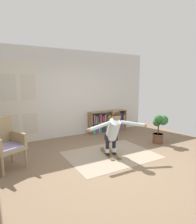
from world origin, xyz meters
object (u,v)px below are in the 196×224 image
object	(u,v)px
bookshelf	(108,122)
potted_plant	(159,127)
skis_pair	(110,154)
person_skier	(114,129)
wicker_chair	(5,142)

from	to	relation	value
bookshelf	potted_plant	world-z (taller)	potted_plant
skis_pair	person_skier	distance (m)	0.72
skis_pair	potted_plant	bearing A→B (deg)	0.72
potted_plant	wicker_chair	bearing A→B (deg)	174.11
bookshelf	wicker_chair	size ratio (longest dim) A/B	1.38
wicker_chair	potted_plant	world-z (taller)	wicker_chair
wicker_chair	skis_pair	size ratio (longest dim) A/B	1.32
potted_plant	skis_pair	xyz separation A→B (m)	(-1.77, -0.02, -0.49)
potted_plant	person_skier	xyz separation A→B (m)	(-1.81, -0.22, 0.21)
potted_plant	person_skier	bearing A→B (deg)	-173.05
potted_plant	person_skier	world-z (taller)	person_skier
bookshelf	skis_pair	world-z (taller)	bookshelf
potted_plant	skis_pair	size ratio (longest dim) A/B	1.07
bookshelf	wicker_chair	world-z (taller)	wicker_chair
person_skier	bookshelf	bearing A→B (deg)	60.26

